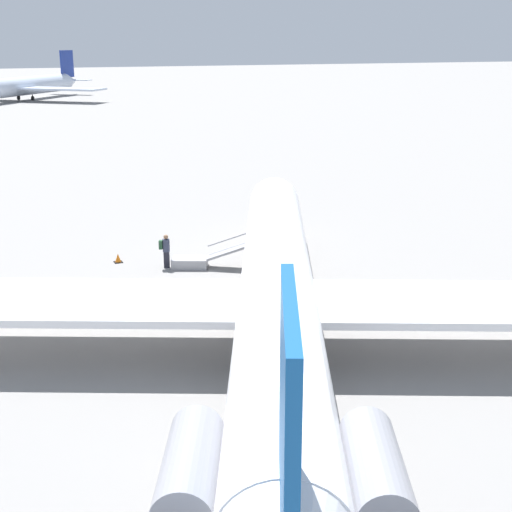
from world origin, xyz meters
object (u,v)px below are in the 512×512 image
airplane_far_center (16,87)px  boarding_stairs (198,260)px  passenger (166,249)px  airplane_main (277,293)px

airplane_far_center → boarding_stairs: (-112.69, 1.59, -2.35)m
passenger → airplane_main: bearing=-60.6°
boarding_stairs → passenger: boarding_stairs is taller
airplane_far_center → boarding_stairs: size_ratio=9.31×
airplane_far_center → passenger: bearing=38.0°
airplane_main → passenger: airplane_main is taller
airplane_main → passenger: size_ratio=19.66×
airplane_far_center → passenger: size_ratio=21.83×
boarding_stairs → airplane_main: bearing=-68.4°
airplane_far_center → boarding_stairs: 112.72m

